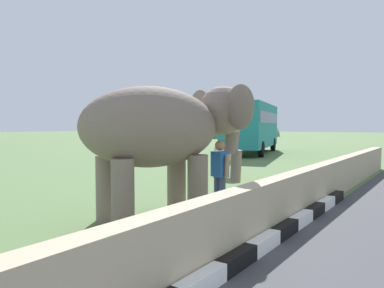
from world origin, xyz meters
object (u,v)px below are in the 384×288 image
bus_teal (252,124)px  cow_near (226,154)px  elephant (167,129)px  person_handler (220,172)px

bus_teal → cow_near: bus_teal is taller
bus_teal → elephant: bearing=-159.6°
elephant → cow_near: (6.31, 2.18, -1.05)m
person_handler → cow_near: person_handler is taller
elephant → bus_teal: bus_teal is taller
elephant → person_handler: 1.61m
person_handler → bus_teal: bearing=23.6°
elephant → cow_near: elephant is taller
person_handler → elephant: bearing=148.0°
bus_teal → cow_near: (-11.37, -4.40, -1.21)m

